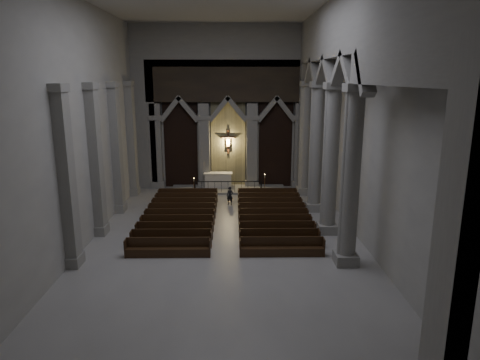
{
  "coord_description": "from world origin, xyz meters",
  "views": [
    {
      "loc": [
        0.44,
        -20.47,
        8.26
      ],
      "look_at": [
        0.78,
        3.0,
        2.61
      ],
      "focal_mm": 32.0,
      "sensor_mm": 36.0,
      "label": 1
    }
  ],
  "objects": [
    {
      "name": "worshipper",
      "position": [
        0.16,
        6.85,
        0.61
      ],
      "size": [
        0.51,
        0.41,
        1.22
      ],
      "primitive_type": "imported",
      "rotation": [
        0.0,
        0.0,
        -0.29
      ],
      "color": "black",
      "rests_on": "ground"
    },
    {
      "name": "room",
      "position": [
        0.0,
        0.0,
        7.6
      ],
      "size": [
        24.0,
        24.1,
        12.0
      ],
      "color": "#9C9A94",
      "rests_on": "ground"
    },
    {
      "name": "candle_stand_left",
      "position": [
        -2.44,
        9.25,
        0.34
      ],
      "size": [
        0.21,
        0.21,
        1.26
      ],
      "color": "olive",
      "rests_on": "ground"
    },
    {
      "name": "candle_stand_right",
      "position": [
        2.66,
        9.54,
        0.4
      ],
      "size": [
        0.25,
        0.25,
        1.46
      ],
      "color": "olive",
      "rests_on": "ground"
    },
    {
      "name": "pews",
      "position": [
        -0.0,
        3.02,
        0.29
      ],
      "size": [
        9.42,
        9.6,
        0.9
      ],
      "color": "black",
      "rests_on": "ground"
    },
    {
      "name": "altar",
      "position": [
        -0.77,
        11.07,
        0.7
      ],
      "size": [
        2.16,
        0.86,
        1.09
      ],
      "color": "beige",
      "rests_on": "sanctuary_step"
    },
    {
      "name": "right_arcade",
      "position": [
        5.5,
        1.33,
        7.83
      ],
      "size": [
        1.0,
        24.0,
        12.0
      ],
      "color": "gray",
      "rests_on": "ground"
    },
    {
      "name": "sanctuary_step",
      "position": [
        0.0,
        10.6,
        0.07
      ],
      "size": [
        8.5,
        2.6,
        0.15
      ],
      "primitive_type": "cube",
      "color": "gray",
      "rests_on": "ground"
    },
    {
      "name": "sanctuary_wall",
      "position": [
        0.0,
        11.54,
        6.62
      ],
      "size": [
        14.0,
        0.77,
        12.0
      ],
      "color": "gray",
      "rests_on": "ground"
    },
    {
      "name": "left_pilasters",
      "position": [
        -6.75,
        3.5,
        3.91
      ],
      "size": [
        0.6,
        13.0,
        8.03
      ],
      "color": "gray",
      "rests_on": "ground"
    },
    {
      "name": "altar_rail",
      "position": [
        -0.0,
        9.59,
        0.64
      ],
      "size": [
        4.91,
        0.09,
        0.96
      ],
      "color": "black",
      "rests_on": "ground"
    }
  ]
}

